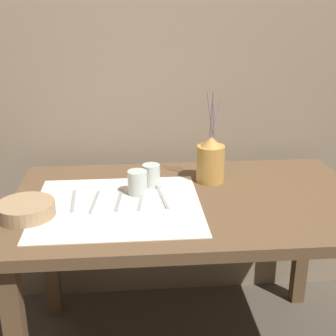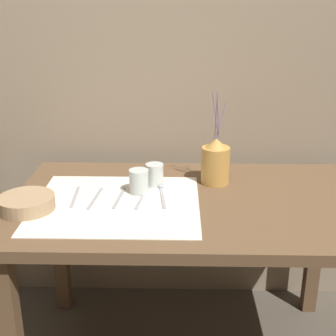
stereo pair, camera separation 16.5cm
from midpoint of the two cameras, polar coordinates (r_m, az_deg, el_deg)
name	(u,v)px [view 1 (the left image)]	position (r m, az deg, el deg)	size (l,w,h in m)	color
stone_wall_back	(176,46)	(2.06, -1.36, 14.59)	(7.00, 0.06, 2.40)	gray
wooden_table	(189,220)	(1.74, -0.19, -6.46)	(1.28, 0.77, 0.71)	brown
linen_cloth	(118,206)	(1.66, -9.00, -4.66)	(0.58, 0.51, 0.00)	beige
pitcher_with_flowers	(211,161)	(1.83, 2.64, 0.84)	(0.11, 0.11, 0.37)	#B7843D
wooden_bowl	(26,210)	(1.65, -19.71, -4.87)	(0.19, 0.19, 0.05)	#9E7F5B
glass_tumbler_near	(137,183)	(1.73, -6.50, -1.84)	(0.07, 0.07, 0.09)	#B7C1BC
glass_tumbler_far	(151,175)	(1.80, -4.70, -0.94)	(0.07, 0.07, 0.09)	#B7C1BC
knife_center	(73,201)	(1.73, -14.18, -3.94)	(0.02, 0.19, 0.00)	#939399
fork_outer	(95,202)	(1.70, -11.72, -4.09)	(0.03, 0.19, 0.00)	#939399
fork_inner	(119,200)	(1.70, -8.78, -3.93)	(0.03, 0.19, 0.00)	#939399
spoon_inner	(143,193)	(1.74, -5.76, -3.06)	(0.04, 0.20, 0.02)	#939399
spoon_outer	(160,191)	(1.75, -3.70, -2.88)	(0.04, 0.20, 0.02)	#939399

